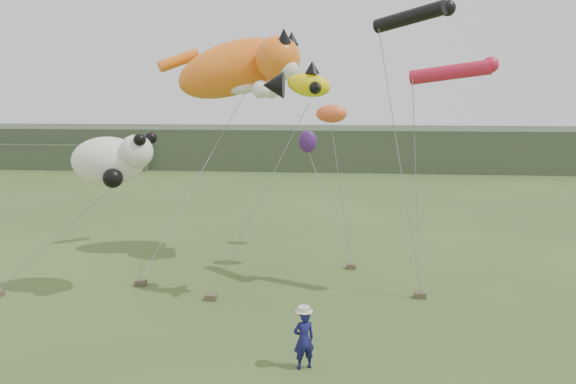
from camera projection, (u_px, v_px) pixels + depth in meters
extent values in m
plane|color=#385123|center=(274.00, 361.00, 14.92)|extent=(120.00, 120.00, 0.00)
cube|color=#2D3D28|center=(329.00, 147.00, 58.75)|extent=(90.00, 12.00, 4.00)
cube|color=#2D3D28|center=(43.00, 154.00, 59.02)|extent=(25.00, 8.00, 2.50)
imported|color=#15154F|center=(304.00, 339.00, 14.39)|extent=(0.68, 0.59, 1.58)
cube|color=brown|center=(141.00, 283.00, 20.97)|extent=(0.39, 0.31, 0.20)
cube|color=brown|center=(211.00, 297.00, 19.44)|extent=(0.39, 0.31, 0.20)
cube|color=brown|center=(420.00, 295.00, 19.65)|extent=(0.39, 0.31, 0.20)
cube|color=brown|center=(351.00, 266.00, 23.03)|extent=(0.39, 0.31, 0.20)
ellipsoid|color=orange|center=(234.00, 68.00, 23.86)|extent=(5.67, 3.33, 3.59)
sphere|color=orange|center=(278.00, 59.00, 22.61)|extent=(1.82, 1.82, 1.82)
cone|color=black|center=(284.00, 35.00, 21.94)|extent=(0.57, 0.69, 0.69)
cone|color=black|center=(292.00, 38.00, 22.91)|extent=(0.57, 0.66, 0.65)
sphere|color=white|center=(287.00, 69.00, 22.33)|extent=(0.91, 0.91, 0.91)
ellipsoid|color=white|center=(237.00, 87.00, 23.67)|extent=(1.78, 0.89, 0.56)
sphere|color=white|center=(261.00, 89.00, 22.27)|extent=(0.71, 0.71, 0.71)
sphere|color=white|center=(271.00, 90.00, 23.64)|extent=(0.71, 0.71, 0.71)
cylinder|color=orange|center=(179.00, 60.00, 24.86)|extent=(1.89, 1.38, 1.10)
ellipsoid|color=yellow|center=(309.00, 85.00, 18.05)|extent=(1.51, 0.60, 0.97)
cone|color=black|center=(273.00, 85.00, 18.47)|extent=(0.70, 0.90, 0.90)
cone|color=black|center=(312.00, 67.00, 17.95)|extent=(0.50, 0.50, 0.40)
cone|color=black|center=(317.00, 88.00, 17.54)|extent=(0.53, 0.56, 0.40)
cone|color=black|center=(319.00, 88.00, 18.53)|extent=(0.53, 0.56, 0.40)
cylinder|color=black|center=(409.00, 17.00, 19.24)|extent=(2.47, 2.07, 0.88)
sphere|color=black|center=(448.00, 8.00, 18.66)|extent=(0.54, 0.54, 0.54)
cylinder|color=red|center=(450.00, 72.00, 18.69)|extent=(2.67, 1.53, 0.79)
sphere|color=red|center=(491.00, 65.00, 18.11)|extent=(0.53, 0.53, 0.53)
ellipsoid|color=white|center=(108.00, 161.00, 19.52)|extent=(2.58, 1.72, 1.72)
sphere|color=white|center=(136.00, 151.00, 19.06)|extent=(1.15, 1.15, 1.15)
sphere|color=black|center=(140.00, 140.00, 18.59)|extent=(0.42, 0.42, 0.42)
sphere|color=black|center=(151.00, 138.00, 19.37)|extent=(0.42, 0.42, 0.42)
sphere|color=black|center=(113.00, 178.00, 18.80)|extent=(0.67, 0.67, 0.67)
sphere|color=black|center=(91.00, 171.00, 19.95)|extent=(0.67, 0.67, 0.67)
ellipsoid|color=#F85D2B|center=(331.00, 114.00, 21.87)|extent=(1.21, 0.70, 0.70)
ellipsoid|color=#451D68|center=(308.00, 141.00, 25.59)|extent=(0.84, 0.56, 1.03)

